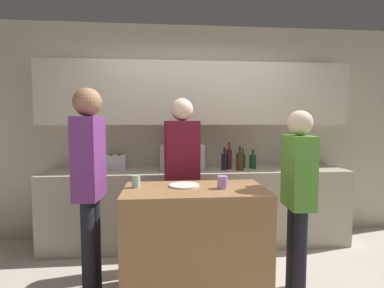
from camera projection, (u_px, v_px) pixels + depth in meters
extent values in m
cube|color=beige|center=(195.00, 132.00, 3.92)|extent=(6.40, 0.08, 2.70)
cube|color=beige|center=(197.00, 94.00, 3.68)|extent=(3.74, 0.32, 0.75)
cube|color=#B7AD99|center=(198.00, 206.00, 3.65)|extent=(3.60, 0.62, 0.91)
cube|color=#996B42|center=(195.00, 243.00, 2.54)|extent=(1.18, 0.63, 0.94)
cube|color=#B7BABC|center=(182.00, 157.00, 3.65)|extent=(0.52, 0.38, 0.30)
cube|color=black|center=(178.00, 159.00, 3.46)|extent=(0.31, 0.01, 0.19)
cube|color=silver|center=(115.00, 162.00, 3.58)|extent=(0.26, 0.16, 0.18)
cube|color=black|center=(111.00, 155.00, 3.57)|extent=(0.02, 0.11, 0.01)
cube|color=black|center=(119.00, 155.00, 3.58)|extent=(0.02, 0.11, 0.01)
cylinder|color=#333D4C|center=(298.00, 163.00, 3.80)|extent=(0.14, 0.14, 0.10)
cylinder|color=#38662D|center=(299.00, 152.00, 3.79)|extent=(0.01, 0.01, 0.18)
sphere|color=#3D7A38|center=(299.00, 141.00, 3.78)|extent=(0.13, 0.13, 0.13)
cylinder|color=black|center=(224.00, 162.00, 3.59)|extent=(0.08, 0.08, 0.19)
cylinder|color=black|center=(224.00, 151.00, 3.58)|extent=(0.03, 0.03, 0.08)
cylinder|color=maroon|center=(229.00, 159.00, 3.66)|extent=(0.07, 0.07, 0.24)
cylinder|color=maroon|center=(229.00, 146.00, 3.64)|extent=(0.02, 0.02, 0.09)
cylinder|color=#472814|center=(240.00, 162.00, 3.56)|extent=(0.09, 0.09, 0.21)
cylinder|color=#472814|center=(240.00, 150.00, 3.55)|extent=(0.03, 0.03, 0.08)
cylinder|color=#194723|center=(243.00, 161.00, 3.76)|extent=(0.06, 0.06, 0.18)
cylinder|color=#194723|center=(243.00, 151.00, 3.75)|extent=(0.02, 0.02, 0.07)
cylinder|color=#194723|center=(253.00, 162.00, 3.71)|extent=(0.08, 0.08, 0.17)
cylinder|color=#194723|center=(253.00, 152.00, 3.70)|extent=(0.03, 0.03, 0.07)
cylinder|color=white|center=(184.00, 185.00, 2.57)|extent=(0.26, 0.26, 0.01)
cylinder|color=#A2D7BB|center=(136.00, 181.00, 2.52)|extent=(0.07, 0.07, 0.10)
cylinder|color=#B995E7|center=(222.00, 182.00, 2.48)|extent=(0.09, 0.09, 0.10)
cylinder|color=black|center=(94.00, 244.00, 2.61)|extent=(0.11, 0.11, 0.86)
cylinder|color=black|center=(88.00, 252.00, 2.45)|extent=(0.11, 0.11, 0.86)
cube|color=#73337F|center=(89.00, 158.00, 2.47)|extent=(0.22, 0.35, 0.68)
sphere|color=#9E7051|center=(87.00, 102.00, 2.43)|extent=(0.23, 0.23, 0.23)
cylinder|color=black|center=(300.00, 255.00, 2.49)|extent=(0.11, 0.11, 0.77)
cylinder|color=black|center=(293.00, 247.00, 2.65)|extent=(0.11, 0.11, 0.77)
cube|color=#589B36|center=(299.00, 172.00, 2.51)|extent=(0.21, 0.35, 0.61)
sphere|color=beige|center=(300.00, 123.00, 2.48)|extent=(0.21, 0.21, 0.21)
cylinder|color=black|center=(190.00, 225.00, 3.12)|extent=(0.11, 0.11, 0.84)
cylinder|color=black|center=(175.00, 226.00, 3.09)|extent=(0.11, 0.11, 0.84)
cube|color=maroon|center=(182.00, 153.00, 3.04)|extent=(0.36, 0.23, 0.66)
sphere|color=beige|center=(182.00, 110.00, 3.01)|extent=(0.23, 0.23, 0.23)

